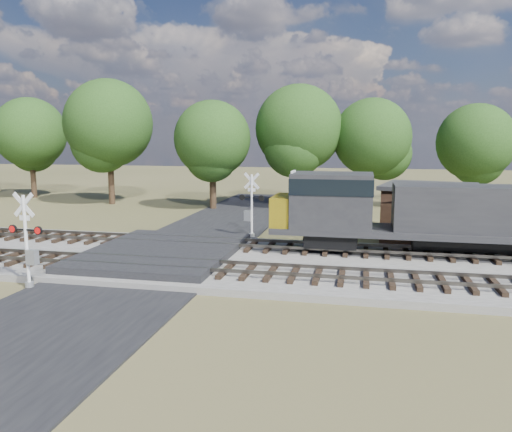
# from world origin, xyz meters

# --- Properties ---
(ground) EXTENTS (160.00, 160.00, 0.00)m
(ground) POSITION_xyz_m (0.00, 0.00, 0.00)
(ground) COLOR #4A4927
(ground) RESTS_ON ground
(ballast_bed) EXTENTS (140.00, 10.00, 0.30)m
(ballast_bed) POSITION_xyz_m (10.00, 0.50, 0.15)
(ballast_bed) COLOR gray
(ballast_bed) RESTS_ON ground
(road) EXTENTS (7.00, 60.00, 0.08)m
(road) POSITION_xyz_m (0.00, 0.00, 0.04)
(road) COLOR black
(road) RESTS_ON ground
(crossing_panel) EXTENTS (7.00, 9.00, 0.62)m
(crossing_panel) POSITION_xyz_m (0.00, 0.50, 0.32)
(crossing_panel) COLOR #262628
(crossing_panel) RESTS_ON ground
(track_near) EXTENTS (140.00, 2.60, 0.33)m
(track_near) POSITION_xyz_m (3.12, -2.00, 0.41)
(track_near) COLOR black
(track_near) RESTS_ON ballast_bed
(track_far) EXTENTS (140.00, 2.60, 0.33)m
(track_far) POSITION_xyz_m (3.12, 3.00, 0.41)
(track_far) COLOR black
(track_far) RESTS_ON ballast_bed
(crossing_signal_near) EXTENTS (1.60, 0.36, 3.97)m
(crossing_signal_near) POSITION_xyz_m (-3.38, -5.15, 1.65)
(crossing_signal_near) COLOR silver
(crossing_signal_near) RESTS_ON ground
(crossing_signal_far) EXTENTS (1.62, 0.42, 4.03)m
(crossing_signal_far) POSITION_xyz_m (3.07, 6.96, 1.68)
(crossing_signal_far) COLOR silver
(crossing_signal_far) RESTS_ON ground
(equipment_shed) EXTENTS (6.10, 6.10, 3.45)m
(equipment_shed) POSITION_xyz_m (13.51, 7.67, 1.75)
(equipment_shed) COLOR #43291D
(equipment_shed) RESTS_ON ground
(treeline) EXTENTS (80.59, 11.08, 11.68)m
(treeline) POSITION_xyz_m (6.20, 20.50, 6.86)
(treeline) COLOR black
(treeline) RESTS_ON ground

